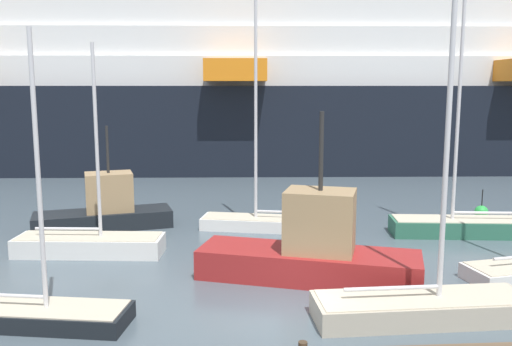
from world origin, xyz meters
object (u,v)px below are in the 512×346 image
object	(u,v)px
fishing_boat_2	(312,251)
channel_buoy_2	(309,207)
sailboat_0	(266,218)
channel_buoy_1	(481,212)
sailboat_2	(463,223)
sailboat_5	(32,311)
sailboat_1	(90,243)
sailboat_3	(422,302)
cruise_ship	(112,84)
fishing_boat_1	(106,209)

from	to	relation	value
fishing_boat_2	channel_buoy_2	distance (m)	11.66
sailboat_0	channel_buoy_1	xyz separation A→B (m)	(12.33, 1.54, -0.21)
sailboat_2	sailboat_5	bearing A→B (deg)	33.57
sailboat_1	sailboat_2	distance (m)	18.04
sailboat_0	sailboat_2	size ratio (longest dim) A/B	0.96
sailboat_2	fishing_boat_2	bearing A→B (deg)	40.53
sailboat_3	sailboat_2	bearing A→B (deg)	57.55
fishing_boat_2	channel_buoy_1	distance (m)	14.47
channel_buoy_1	cruise_ship	bearing A→B (deg)	134.84
sailboat_2	sailboat_3	bearing A→B (deg)	65.97
sailboat_1	cruise_ship	xyz separation A→B (m)	(-4.53, 30.49, 7.16)
sailboat_1	sailboat_2	xyz separation A→B (m)	(17.93, 2.03, 0.13)
fishing_boat_2	channel_buoy_1	world-z (taller)	fishing_boat_2
fishing_boat_2	channel_buoy_1	xyz separation A→B (m)	(11.18, 9.16, -0.77)
sailboat_2	sailboat_5	size ratio (longest dim) A/B	1.51
sailboat_3	cruise_ship	size ratio (longest dim) A/B	0.09
sailboat_2	fishing_boat_1	xyz separation A→B (m)	(-18.15, 2.62, 0.35)
fishing_boat_1	sailboat_3	bearing A→B (deg)	-59.10
sailboat_2	channel_buoy_2	distance (m)	8.91
fishing_boat_2	channel_buoy_2	size ratio (longest dim) A/B	7.03
fishing_boat_2	channel_buoy_1	size ratio (longest dim) A/B	5.24
channel_buoy_1	channel_buoy_2	xyz separation A→B (m)	(-9.44, 2.33, -0.09)
channel_buoy_2	sailboat_3	bearing A→B (deg)	-85.72
sailboat_1	cruise_ship	world-z (taller)	cruise_ship
sailboat_0	sailboat_1	size ratio (longest dim) A/B	1.42
sailboat_2	cruise_ship	world-z (taller)	cruise_ship
fishing_boat_2	channel_buoy_2	xyz separation A→B (m)	(1.74, 11.49, -0.86)
channel_buoy_2	fishing_boat_2	bearing A→B (deg)	-98.63
sailboat_2	cruise_ship	size ratio (longest dim) A/B	0.10
sailboat_2	channel_buoy_2	bearing A→B (deg)	-32.91
sailboat_3	fishing_boat_1	size ratio (longest dim) A/B	1.75
sailboat_1	channel_buoy_1	world-z (taller)	sailboat_1
sailboat_2	fishing_boat_1	size ratio (longest dim) A/B	1.87
cruise_ship	sailboat_1	bearing A→B (deg)	-79.06
channel_buoy_1	channel_buoy_2	size ratio (longest dim) A/B	1.34
channel_buoy_2	cruise_ship	world-z (taller)	cruise_ship
cruise_ship	sailboat_3	bearing A→B (deg)	-63.89
sailboat_1	cruise_ship	distance (m)	31.65
fishing_boat_2	cruise_ship	distance (m)	37.56
sailboat_3	channel_buoy_2	xyz separation A→B (m)	(-1.15, 15.40, -0.29)
sailboat_2	cruise_ship	bearing A→B (deg)	-45.31
fishing_boat_1	channel_buoy_1	xyz separation A→B (m)	(20.70, 0.69, -0.61)
sailboat_3	fishing_boat_1	xyz separation A→B (m)	(-12.42, 12.38, 0.41)
sailboat_0	channel_buoy_1	world-z (taller)	sailboat_0
sailboat_2	fishing_boat_1	bearing A→B (deg)	-1.80
sailboat_2	fishing_boat_2	world-z (taller)	sailboat_2
channel_buoy_2	sailboat_5	bearing A→B (deg)	-126.82
sailboat_3	channel_buoy_1	size ratio (longest dim) A/B	7.64
sailboat_3	sailboat_1	bearing A→B (deg)	145.62
sailboat_1	fishing_boat_1	world-z (taller)	sailboat_1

